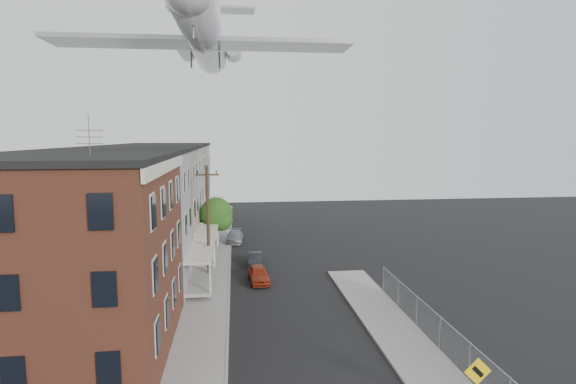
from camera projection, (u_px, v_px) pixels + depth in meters
name	position (u px, v px, depth m)	size (l,w,h in m)	color
sidewalk_left	(214.00, 259.00, 40.78)	(3.00, 62.00, 0.12)	gray
sidewalk_right	(404.00, 343.00, 24.34)	(3.00, 26.00, 0.12)	gray
curb_left	(230.00, 259.00, 40.95)	(0.15, 62.00, 0.14)	gray
curb_right	(379.00, 344.00, 24.17)	(0.15, 26.00, 0.14)	gray
corner_building	(67.00, 256.00, 22.64)	(10.31, 12.30, 12.15)	#391A12
row_house_a	(116.00, 222.00, 32.01)	(11.98, 7.00, 10.30)	slate
row_house_b	(137.00, 207.00, 38.90)	(11.98, 7.00, 10.30)	gray
row_house_c	(152.00, 196.00, 45.80)	(11.98, 7.00, 10.30)	slate
row_house_d	(163.00, 188.00, 52.70)	(11.98, 7.00, 10.30)	gray
row_house_e	(171.00, 182.00, 59.60)	(11.98, 7.00, 10.30)	slate
chainlink_fence	(440.00, 333.00, 23.41)	(0.06, 18.06, 1.90)	gray
warning_sign	(477.00, 380.00, 17.20)	(1.10, 0.11, 2.80)	#515156
utility_pole	(208.00, 222.00, 34.29)	(1.80, 0.26, 9.00)	black
street_tree	(217.00, 215.00, 44.26)	(3.22, 3.20, 5.20)	black
car_near	(259.00, 274.00, 34.58)	(1.48, 3.68, 1.25)	maroon
car_mid	(255.00, 259.00, 39.02)	(1.15, 3.29, 1.08)	black
car_far	(235.00, 237.00, 47.74)	(1.64, 4.03, 1.17)	gray
airplane	(205.00, 36.00, 37.33)	(23.48, 26.80, 7.82)	silver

